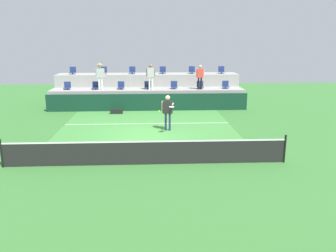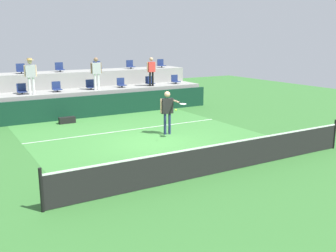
{
  "view_description": "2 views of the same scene",
  "coord_description": "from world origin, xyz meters",
  "px_view_note": "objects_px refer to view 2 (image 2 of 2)",
  "views": [
    {
      "loc": [
        0.21,
        -16.06,
        4.52
      ],
      "look_at": [
        0.95,
        -1.35,
        0.8
      ],
      "focal_mm": 36.83,
      "sensor_mm": 36.0,
      "label": 1
    },
    {
      "loc": [
        -6.92,
        -12.62,
        3.94
      ],
      "look_at": [
        -0.09,
        -1.07,
        0.87
      ],
      "focal_mm": 41.33,
      "sensor_mm": 36.0,
      "label": 2
    }
  ],
  "objects_px": {
    "stadium_chair_upper_mid_right": "(97,66)",
    "tennis_player": "(168,108)",
    "stadium_chair_upper_far_right": "(161,64)",
    "stadium_chair_upper_mid_left": "(60,68)",
    "stadium_chair_lower_left": "(22,90)",
    "equipment_bag": "(67,120)",
    "tennis_ball": "(176,110)",
    "spectator_in_grey": "(96,70)",
    "stadium_chair_lower_far_right": "(175,80)",
    "stadium_chair_lower_mid_right": "(121,83)",
    "spectator_leaning_on_rail": "(151,69)",
    "stadium_chair_upper_right": "(130,65)",
    "stadium_chair_lower_mid_left": "(57,88)",
    "stadium_chair_upper_left": "(21,69)",
    "stadium_chair_lower_center": "(90,85)",
    "spectator_with_hat": "(30,72)",
    "stadium_chair_lower_right": "(150,82)"
  },
  "relations": [
    {
      "from": "stadium_chair_lower_left",
      "to": "equipment_bag",
      "type": "height_order",
      "value": "stadium_chair_lower_left"
    },
    {
      "from": "stadium_chair_lower_right",
      "to": "stadium_chair_upper_mid_right",
      "type": "bearing_deg",
      "value": 144.12
    },
    {
      "from": "stadium_chair_lower_center",
      "to": "stadium_chair_upper_left",
      "type": "bearing_deg",
      "value": 150.27
    },
    {
      "from": "spectator_in_grey",
      "to": "stadium_chair_lower_mid_left",
      "type": "bearing_deg",
      "value": 169.21
    },
    {
      "from": "stadium_chair_upper_mid_left",
      "to": "tennis_player",
      "type": "distance_m",
      "value": 8.52
    },
    {
      "from": "stadium_chair_upper_far_right",
      "to": "spectator_leaning_on_rail",
      "type": "relative_size",
      "value": 0.32
    },
    {
      "from": "tennis_ball",
      "to": "stadium_chair_upper_mid_left",
      "type": "bearing_deg",
      "value": 100.04
    },
    {
      "from": "stadium_chair_lower_mid_right",
      "to": "stadium_chair_lower_right",
      "type": "distance_m",
      "value": 1.79
    },
    {
      "from": "stadium_chair_upper_mid_left",
      "to": "stadium_chair_upper_right",
      "type": "relative_size",
      "value": 1.0
    },
    {
      "from": "stadium_chair_lower_mid_right",
      "to": "stadium_chair_lower_far_right",
      "type": "distance_m",
      "value": 3.54
    },
    {
      "from": "stadium_chair_upper_left",
      "to": "tennis_ball",
      "type": "height_order",
      "value": "stadium_chair_upper_left"
    },
    {
      "from": "stadium_chair_lower_mid_right",
      "to": "spectator_with_hat",
      "type": "xyz_separation_m",
      "value": [
        -4.9,
        -0.38,
        0.86
      ]
    },
    {
      "from": "stadium_chair_lower_far_right",
      "to": "stadium_chair_lower_mid_right",
      "type": "bearing_deg",
      "value": 180.0
    },
    {
      "from": "stadium_chair_lower_far_right",
      "to": "spectator_with_hat",
      "type": "height_order",
      "value": "spectator_with_hat"
    },
    {
      "from": "stadium_chair_upper_left",
      "to": "spectator_in_grey",
      "type": "xyz_separation_m",
      "value": [
        3.37,
        -2.18,
        -0.04
      ]
    },
    {
      "from": "spectator_with_hat",
      "to": "spectator_in_grey",
      "type": "relative_size",
      "value": 1.03
    },
    {
      "from": "stadium_chair_lower_mid_right",
      "to": "tennis_player",
      "type": "height_order",
      "value": "tennis_player"
    },
    {
      "from": "spectator_in_grey",
      "to": "stadium_chair_lower_far_right",
      "type": "bearing_deg",
      "value": 4.29
    },
    {
      "from": "stadium_chair_lower_left",
      "to": "spectator_with_hat",
      "type": "bearing_deg",
      "value": -44.04
    },
    {
      "from": "stadium_chair_upper_right",
      "to": "equipment_bag",
      "type": "height_order",
      "value": "stadium_chair_upper_right"
    },
    {
      "from": "stadium_chair_upper_left",
      "to": "stadium_chair_upper_right",
      "type": "bearing_deg",
      "value": 0.0
    },
    {
      "from": "stadium_chair_upper_right",
      "to": "spectator_in_grey",
      "type": "bearing_deg",
      "value": -143.88
    },
    {
      "from": "stadium_chair_upper_left",
      "to": "stadium_chair_upper_mid_right",
      "type": "xyz_separation_m",
      "value": [
        4.24,
        0.0,
        0.0
      ]
    },
    {
      "from": "stadium_chair_upper_mid_left",
      "to": "tennis_player",
      "type": "bearing_deg",
      "value": -75.17
    },
    {
      "from": "stadium_chair_upper_far_right",
      "to": "stadium_chair_upper_mid_left",
      "type": "bearing_deg",
      "value": 180.0
    },
    {
      "from": "stadium_chair_lower_center",
      "to": "stadium_chair_upper_far_right",
      "type": "distance_m",
      "value": 5.73
    },
    {
      "from": "tennis_player",
      "to": "spectator_leaning_on_rail",
      "type": "distance_m",
      "value": 6.55
    },
    {
      "from": "stadium_chair_upper_left",
      "to": "equipment_bag",
      "type": "xyz_separation_m",
      "value": [
        1.21,
        -3.88,
        -2.16
      ]
    },
    {
      "from": "stadium_chair_upper_left",
      "to": "tennis_player",
      "type": "relative_size",
      "value": 0.29
    },
    {
      "from": "stadium_chair_lower_left",
      "to": "stadium_chair_upper_mid_left",
      "type": "distance_m",
      "value": 3.11
    },
    {
      "from": "stadium_chair_lower_right",
      "to": "tennis_ball",
      "type": "distance_m",
      "value": 8.31
    },
    {
      "from": "stadium_chair_lower_right",
      "to": "spectator_with_hat",
      "type": "distance_m",
      "value": 6.75
    },
    {
      "from": "stadium_chair_upper_mid_right",
      "to": "stadium_chair_upper_right",
      "type": "relative_size",
      "value": 1.0
    },
    {
      "from": "stadium_chair_upper_mid_left",
      "to": "spectator_leaning_on_rail",
      "type": "xyz_separation_m",
      "value": [
        4.6,
        -2.18,
        -0.09
      ]
    },
    {
      "from": "stadium_chair_lower_mid_right",
      "to": "stadium_chair_upper_mid_left",
      "type": "bearing_deg",
      "value": 148.16
    },
    {
      "from": "stadium_chair_lower_mid_left",
      "to": "stadium_chair_upper_mid_left",
      "type": "height_order",
      "value": "stadium_chair_upper_mid_left"
    },
    {
      "from": "stadium_chair_lower_mid_left",
      "to": "tennis_ball",
      "type": "xyz_separation_m",
      "value": [
        2.38,
        -7.75,
        -0.16
      ]
    },
    {
      "from": "spectator_with_hat",
      "to": "tennis_ball",
      "type": "bearing_deg",
      "value": -63.38
    },
    {
      "from": "stadium_chair_lower_mid_right",
      "to": "spectator_in_grey",
      "type": "height_order",
      "value": "spectator_in_grey"
    },
    {
      "from": "stadium_chair_lower_left",
      "to": "spectator_with_hat",
      "type": "relative_size",
      "value": 0.3
    },
    {
      "from": "spectator_with_hat",
      "to": "stadium_chair_lower_mid_right",
      "type": "bearing_deg",
      "value": 4.48
    },
    {
      "from": "stadium_chair_lower_right",
      "to": "stadium_chair_upper_left",
      "type": "xyz_separation_m",
      "value": [
        -6.73,
        1.8,
        0.85
      ]
    },
    {
      "from": "tennis_player",
      "to": "stadium_chair_lower_mid_right",
      "type": "bearing_deg",
      "value": 83.36
    },
    {
      "from": "stadium_chair_lower_far_right",
      "to": "stadium_chair_upper_mid_left",
      "type": "relative_size",
      "value": 1.0
    },
    {
      "from": "tennis_ball",
      "to": "spectator_leaning_on_rail",
      "type": "bearing_deg",
      "value": 68.43
    },
    {
      "from": "stadium_chair_upper_far_right",
      "to": "spectator_leaning_on_rail",
      "type": "bearing_deg",
      "value": -130.76
    },
    {
      "from": "stadium_chair_upper_mid_right",
      "to": "tennis_player",
      "type": "relative_size",
      "value": 0.29
    },
    {
      "from": "stadium_chair_upper_mid_left",
      "to": "equipment_bag",
      "type": "distance_m",
      "value": 4.52
    },
    {
      "from": "tennis_ball",
      "to": "stadium_chair_upper_mid_right",
      "type": "bearing_deg",
      "value": 86.96
    },
    {
      "from": "stadium_chair_upper_left",
      "to": "spectator_in_grey",
      "type": "distance_m",
      "value": 4.02
    }
  ]
}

